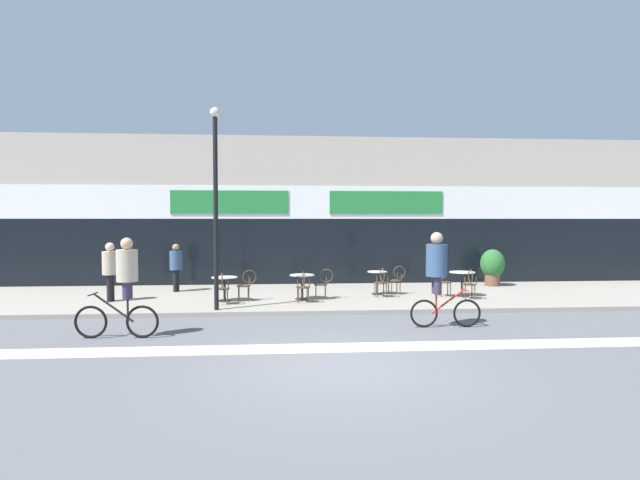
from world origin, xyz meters
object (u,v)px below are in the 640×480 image
object	(u,v)px
planter_pot	(492,266)
pedestrian_far_end	(176,263)
bistro_table_1	(302,282)
cafe_chair_2_side	(397,278)
bistro_table_0	(225,284)
cyclist_0	(438,270)
cafe_chair_1_side	(323,282)
bistro_table_3	(462,279)
cafe_chair_0_side	(246,283)
bistro_table_2	(377,278)
cafe_chair_0_near	(222,286)
cyclist_1	(124,280)
pedestrian_near_end	(110,266)
cafe_chair_3_near	(469,282)
lamp_post	(216,194)
cafe_chair_1_near	(303,285)
cafe_chair_2_near	(381,280)
cafe_chair_3_side	(442,280)

from	to	relation	value
planter_pot	pedestrian_far_end	xyz separation A→B (m)	(-10.98, -0.58, 0.22)
bistro_table_1	cafe_chair_2_side	world-z (taller)	cafe_chair_2_side
bistro_table_0	cyclist_0	xyz separation A→B (m)	(5.25, -3.40, 0.70)
bistro_table_0	cafe_chair_1_side	size ratio (longest dim) A/B	0.83
planter_pot	pedestrian_far_end	bearing A→B (deg)	-176.98
bistro_table_3	cafe_chair_0_side	world-z (taller)	cafe_chair_0_side
bistro_table_2	pedestrian_far_end	world-z (taller)	pedestrian_far_end
cafe_chair_0_side	bistro_table_0	bearing A→B (deg)	-7.20
bistro_table_1	cafe_chair_0_side	bearing A→B (deg)	-175.48
cafe_chair_0_near	cyclist_1	world-z (taller)	cyclist_1
bistro_table_1	cafe_chair_0_side	xyz separation A→B (m)	(-1.64, -0.13, -0.01)
cafe_chair_0_near	pedestrian_near_end	xyz separation A→B (m)	(-3.30, 0.84, 0.50)
cafe_chair_3_near	lamp_post	distance (m)	7.78
bistro_table_0	cafe_chair_1_side	xyz separation A→B (m)	(2.89, 0.14, 0.01)
bistro_table_0	bistro_table_1	world-z (taller)	bistro_table_1
bistro_table_0	cafe_chair_1_near	xyz separation A→B (m)	(2.27, -0.49, 0.01)
lamp_post	planter_pot	bearing A→B (deg)	23.83
bistro_table_3	cafe_chair_2_near	distance (m)	2.54
cafe_chair_3_side	lamp_post	xyz separation A→B (m)	(-6.65, -1.81, 2.52)
bistro_table_0	cafe_chair_2_side	xyz separation A→B (m)	(5.30, 0.96, 0.01)
planter_pot	cafe_chair_1_near	bearing A→B (deg)	-155.48
bistro_table_3	cafe_chair_1_side	xyz separation A→B (m)	(-4.34, -0.26, -0.03)
cafe_chair_1_near	cafe_chair_3_side	xyz separation A→B (m)	(4.33, 0.88, 0.00)
planter_pot	cyclist_0	xyz separation A→B (m)	(-3.93, -6.06, 0.50)
bistro_table_0	bistro_table_2	world-z (taller)	bistro_table_2
cafe_chair_0_near	cyclist_0	distance (m)	5.97
cafe_chair_1_side	planter_pot	xyz separation A→B (m)	(6.29, 2.53, 0.20)
bistro_table_0	cafe_chair_3_near	world-z (taller)	cafe_chair_3_near
planter_pot	pedestrian_far_end	size ratio (longest dim) A/B	0.83
bistro_table_1	pedestrian_far_end	world-z (taller)	pedestrian_far_end
cafe_chair_2_near	cyclist_0	bearing A→B (deg)	-177.26
bistro_table_1	cafe_chair_0_side	size ratio (longest dim) A/B	0.82
bistro_table_2	cafe_chair_2_side	distance (m)	0.63
cafe_chair_0_side	cyclist_1	world-z (taller)	cyclist_1
lamp_post	bistro_table_1	bearing A→B (deg)	33.84
cafe_chair_0_side	pedestrian_far_end	size ratio (longest dim) A/B	0.57
bistro_table_0	cyclist_0	world-z (taller)	cyclist_0
cafe_chair_2_side	lamp_post	distance (m)	6.37
bistro_table_1	cafe_chair_0_side	distance (m)	1.64
bistro_table_1	pedestrian_near_end	distance (m)	5.57
pedestrian_near_end	pedestrian_far_end	xyz separation A→B (m)	(1.48, 1.87, -0.08)
cafe_chair_3_near	bistro_table_3	bearing A→B (deg)	4.08
bistro_table_2	cafe_chair_0_near	size ratio (longest dim) A/B	0.81
pedestrian_far_end	lamp_post	bearing A→B (deg)	-54.15
cafe_chair_1_side	planter_pot	world-z (taller)	planter_pot
bistro_table_3	cafe_chair_2_side	xyz separation A→B (m)	(-1.92, 0.57, -0.03)
cyclist_0	bistro_table_2	bearing A→B (deg)	100.04
bistro_table_1	pedestrian_near_end	world-z (taller)	pedestrian_near_end
bistro_table_3	cafe_chair_3_side	size ratio (longest dim) A/B	0.86
cafe_chair_0_side	lamp_post	world-z (taller)	lamp_post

